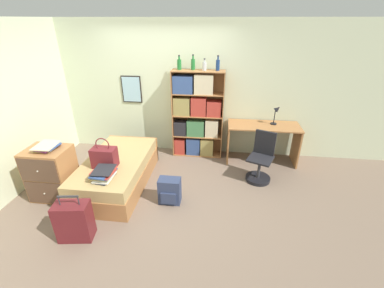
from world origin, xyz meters
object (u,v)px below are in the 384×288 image
object	(u,v)px
bed	(118,171)
bottle_blue	(218,65)
bottle_clear	(204,66)
book_stack_on_bed	(103,174)
desk_chair	(260,165)
desk_lamp	(277,112)
dresser	(52,173)
magazine_pile_on_dresser	(47,147)
handbag	(104,157)
bookcase	(196,117)
backpack	(170,191)
waste_bin	(258,155)
bottle_green	(179,64)
bottle_brown	(193,64)
suitcase	(74,221)
desk	(263,136)

from	to	relation	value
bed	bottle_blue	distance (m)	2.57
bottle_clear	book_stack_on_bed	bearing A→B (deg)	-125.17
desk_chair	desk_lamp	bearing A→B (deg)	67.85
dresser	bottle_clear	size ratio (longest dim) A/B	3.96
magazine_pile_on_dresser	desk_chair	xyz separation A→B (m)	(3.26, 0.85, -0.58)
handbag	desk_chair	bearing A→B (deg)	15.48
bookcase	backpack	xyz separation A→B (m)	(-0.23, -1.62, -0.63)
handbag	bottle_clear	size ratio (longest dim) A/B	2.33
bottle_clear	dresser	bearing A→B (deg)	-142.75
dresser	bed	bearing A→B (deg)	27.24
handbag	waste_bin	xyz separation A→B (m)	(2.52, 1.30, -0.51)
bed	bottle_green	xyz separation A→B (m)	(0.89, 1.26, 1.58)
magazine_pile_on_dresser	waste_bin	bearing A→B (deg)	23.87
bottle_blue	backpack	xyz separation A→B (m)	(-0.61, -1.64, -1.62)
bookcase	waste_bin	distance (m)	1.45
dresser	bookcase	xyz separation A→B (m)	(2.07, 1.67, 0.42)
bottle_brown	bottle_clear	size ratio (longest dim) A/B	1.30
desk_lamp	waste_bin	size ratio (longest dim) A/B	1.30
bed	handbag	size ratio (longest dim) A/B	3.71
bookcase	desk_lamp	world-z (taller)	bookcase
bottle_brown	backpack	bearing A→B (deg)	-95.49
suitcase	backpack	size ratio (longest dim) A/B	1.61
bottle_green	bottle_brown	world-z (taller)	bottle_brown
bottle_clear	magazine_pile_on_dresser	bearing A→B (deg)	-142.82
bottle_brown	book_stack_on_bed	bearing A→B (deg)	-120.06
desk	desk_lamp	bearing A→B (deg)	18.74
book_stack_on_bed	magazine_pile_on_dresser	distance (m)	0.97
waste_bin	bookcase	bearing A→B (deg)	171.70
dresser	bottle_brown	world-z (taller)	bottle_brown
bottle_clear	desk	size ratio (longest dim) A/B	0.16
suitcase	bottle_blue	distance (m)	3.38
magazine_pile_on_dresser	bottle_brown	bearing A→B (deg)	40.56
bottle_green	desk_chair	bearing A→B (deg)	-28.41
handbag	book_stack_on_bed	size ratio (longest dim) A/B	1.26
bed	waste_bin	world-z (taller)	bed
dresser	bottle_blue	size ratio (longest dim) A/B	3.09
bed	desk_lamp	bearing A→B (deg)	23.24
bookcase	desk	xyz separation A→B (m)	(1.31, -0.13, -0.29)
handbag	bookcase	size ratio (longest dim) A/B	0.28
desk_chair	backpack	bearing A→B (deg)	-150.27
bed	desk	bearing A→B (deg)	23.61
handbag	backpack	bearing A→B (deg)	-7.53
bottle_clear	bottle_blue	distance (m)	0.24
desk_lamp	bookcase	bearing A→B (deg)	177.86
bed	bottle_green	size ratio (longest dim) A/B	6.99
suitcase	bottle_blue	size ratio (longest dim) A/B	2.48
suitcase	bookcase	bearing A→B (deg)	62.56
desk	desk_lamp	size ratio (longest dim) A/B	3.56
desk_lamp	bottle_brown	bearing A→B (deg)	176.25
bookcase	waste_bin	xyz separation A→B (m)	(1.26, -0.18, -0.69)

